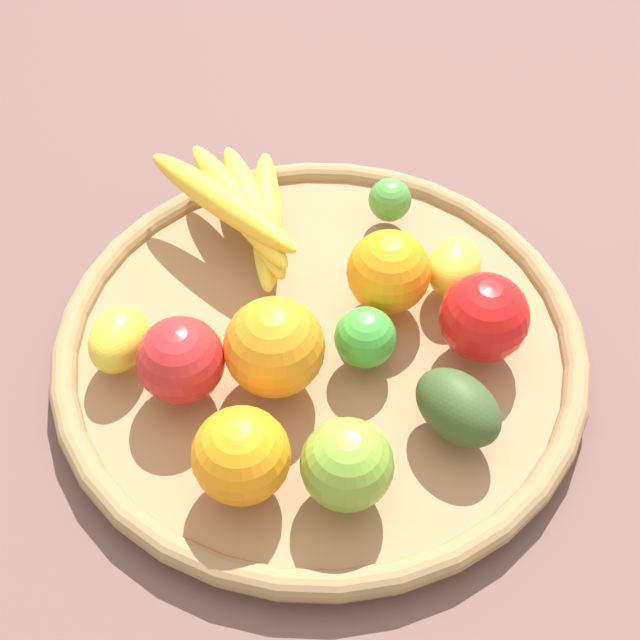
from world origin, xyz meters
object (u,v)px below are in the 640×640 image
apple_1 (179,356)px  apple_0 (347,465)px  banana_bunch (244,209)px  lime_1 (365,337)px  lemon_1 (119,339)px  orange_0 (241,456)px  lime_0 (390,200)px  lemon_0 (452,264)px  avocado (458,407)px  orange_1 (274,347)px  apple_2 (484,317)px  orange_2 (389,272)px

apple_1 → apple_0: bearing=-62.5°
banana_bunch → lime_1: banana_bunch is taller
lemon_1 → orange_0: orange_0 is taller
banana_bunch → lime_0: (0.13, -0.04, -0.01)m
apple_1 → lemon_0: apple_1 is taller
avocado → orange_1: bearing=135.8°
apple_1 → apple_0: size_ratio=1.03×
apple_2 → lime_0: bearing=87.3°
lime_0 → orange_2: orange_2 is taller
apple_2 → orange_1: bearing=165.1°
apple_1 → lime_1: (0.15, -0.04, -0.01)m
lemon_0 → orange_1: 0.19m
orange_0 → apple_2: bearing=8.1°
apple_0 → lemon_1: apple_0 is taller
apple_2 → avocado: apple_2 is taller
orange_2 → orange_0: (-0.18, -0.11, 0.00)m
orange_0 → lemon_0: bearing=23.4°
lemon_0 → banana_bunch: bearing=136.2°
lime_0 → orange_1: (-0.18, -0.13, 0.02)m
avocado → orange_0: bearing=170.7°
lemon_0 → orange_1: bearing=-171.1°
orange_1 → lime_1: (0.08, -0.01, -0.02)m
orange_0 → lime_1: orange_0 is taller
lime_0 → lemon_0: bearing=-85.4°
banana_bunch → apple_2: apple_2 is taller
avocado → lemon_1: (-0.21, 0.18, -0.00)m
banana_bunch → orange_0: 0.26m
lemon_0 → orange_2: 0.06m
apple_2 → avocado: (-0.06, -0.06, -0.01)m
orange_1 → lemon_1: 0.13m
lemon_0 → avocado: size_ratio=0.82×
lime_1 → orange_2: bearing=45.0°
orange_1 → lemon_1: orange_1 is taller
apple_2 → lime_0: apple_2 is taller
apple_0 → orange_0: (-0.07, 0.04, 0.00)m
apple_0 → lemon_0: apple_0 is taller
orange_1 → orange_0: size_ratio=1.11×
banana_bunch → orange_1: 0.17m
banana_bunch → apple_0: bearing=-97.6°
orange_1 → avocado: size_ratio=1.07×
apple_1 → lemon_0: (0.25, 0.00, -0.01)m
orange_2 → apple_1: bearing=-178.3°
apple_0 → lime_0: 0.30m
apple_0 → lemon_1: 0.22m
banana_bunch → orange_1: orange_1 is taller
orange_1 → banana_bunch: bearing=75.4°
apple_2 → orange_0: size_ratio=1.02×
orange_1 → lime_0: bearing=35.9°
orange_0 → orange_1: bearing=51.7°
banana_bunch → lemon_1: size_ratio=2.95×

